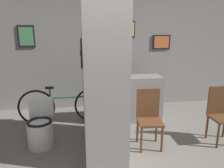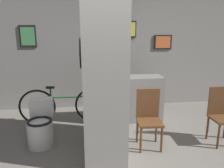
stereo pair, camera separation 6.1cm
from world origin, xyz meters
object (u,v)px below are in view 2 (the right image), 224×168
chair_near_pillar (149,116)px  chair_by_doorway (221,113)px  bicycle (66,105)px  bottle_tall (122,72)px  toilet (41,127)px

chair_near_pillar → chair_by_doorway: size_ratio=1.00×
bicycle → bottle_tall: size_ratio=5.66×
bottle_tall → bicycle: bearing=176.2°
bottle_tall → chair_by_doorway: bearing=-34.0°
toilet → bottle_tall: bottle_tall is taller
toilet → chair_by_doorway: chair_by_doorway is taller
toilet → bottle_tall: size_ratio=2.26×
bicycle → chair_near_pillar: bearing=-37.1°
toilet → bicycle: (0.34, 0.81, 0.07)m
toilet → bottle_tall: (1.47, 0.74, 0.74)m
chair_by_doorway → bottle_tall: size_ratio=2.90×
chair_near_pillar → toilet: bearing=175.8°
chair_near_pillar → bicycle: chair_near_pillar is taller
chair_by_doorway → bicycle: 2.85m
chair_by_doorway → bottle_tall: 1.89m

